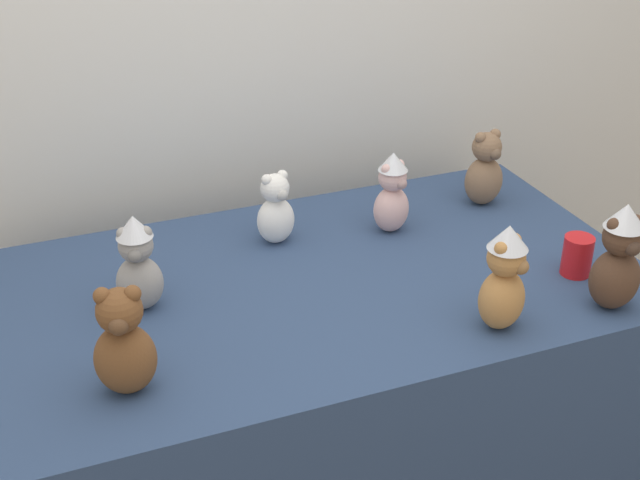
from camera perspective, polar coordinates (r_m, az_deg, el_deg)
The scene contains 9 objects.
display_table at distance 2.51m, azimuth -0.00°, elevation -9.60°, with size 1.73×0.98×0.71m, color navy.
teddy_bear_ash at distance 2.17m, azimuth -11.92°, elevation -1.57°, with size 0.14×0.13×0.26m.
teddy_bear_mocha at distance 2.72m, azimuth 10.81°, elevation 4.54°, with size 0.14×0.12×0.24m.
teddy_bear_blush at distance 2.51m, azimuth 4.77°, elevation 3.09°, with size 0.14×0.13×0.25m.
teddy_bear_snow at distance 2.45m, azimuth -2.94°, elevation 1.98°, with size 0.13×0.12×0.22m.
teddy_bear_caramel at distance 2.10m, azimuth 12.04°, elevation -2.50°, with size 0.16×0.15×0.28m.
teddy_bear_cocoa at distance 2.25m, azimuth 19.08°, elevation -1.14°, with size 0.14×0.12×0.29m.
teddy_bear_chestnut at distance 1.89m, azimuth -12.82°, elevation -6.70°, with size 0.16×0.14×0.26m.
party_cup_red at distance 2.41m, azimuth 16.60°, elevation -0.99°, with size 0.08×0.08×0.11m, color red.
Camera 1 is at (-0.72, -1.59, 1.90)m, focal length 48.54 mm.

